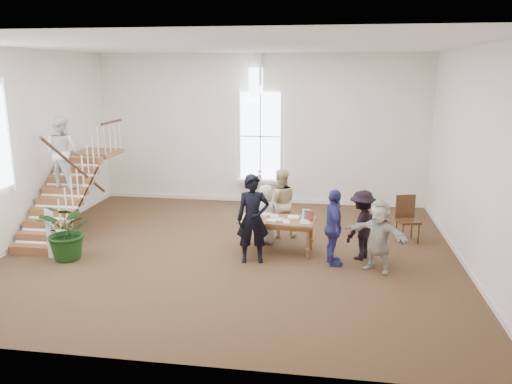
% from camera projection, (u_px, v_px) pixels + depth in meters
% --- Properties ---
extents(ground, '(10.00, 10.00, 0.00)m').
position_uv_depth(ground, '(233.00, 251.00, 11.31)').
color(ground, '#472C1C').
rests_on(ground, ground).
extents(room_shell, '(10.49, 10.00, 10.00)m').
position_uv_depth(room_shell, '(260.00, 190.00, 15.44)').
color(room_shell, silver).
rests_on(room_shell, ground).
extents(staircase, '(1.10, 4.10, 2.92)m').
position_uv_depth(staircase, '(65.00, 170.00, 12.28)').
color(staircase, brown).
rests_on(staircase, ground).
extents(library_table, '(1.71, 0.95, 0.84)m').
position_uv_depth(library_table, '(277.00, 223.00, 11.12)').
color(library_table, brown).
rests_on(library_table, ground).
extents(police_officer, '(0.77, 0.57, 1.91)m').
position_uv_depth(police_officer, '(253.00, 219.00, 10.51)').
color(police_officer, black).
rests_on(police_officer, ground).
extents(elderly_woman, '(0.70, 0.47, 1.41)m').
position_uv_depth(elderly_woman, '(265.00, 214.00, 11.75)').
color(elderly_woman, '#BDB7AF').
rests_on(elderly_woman, ground).
extents(person_yellow, '(0.94, 0.81, 1.69)m').
position_uv_depth(person_yellow, '(280.00, 203.00, 12.15)').
color(person_yellow, '#CEB781').
rests_on(person_yellow, ground).
extents(woman_cluster_a, '(0.58, 1.01, 1.63)m').
position_uv_depth(woman_cluster_a, '(334.00, 228.00, 10.36)').
color(woman_cluster_a, navy).
rests_on(woman_cluster_a, ground).
extents(woman_cluster_b, '(1.01, 1.13, 1.52)m').
position_uv_depth(woman_cluster_b, '(362.00, 225.00, 10.72)').
color(woman_cluster_b, black).
rests_on(woman_cluster_b, ground).
extents(woman_cluster_c, '(1.41, 1.13, 1.50)m').
position_uv_depth(woman_cluster_c, '(379.00, 236.00, 10.05)').
color(woman_cluster_c, beige).
rests_on(woman_cluster_c, ground).
extents(floor_plant, '(1.40, 1.31, 1.28)m').
position_uv_depth(floor_plant, '(68.00, 231.00, 10.71)').
color(floor_plant, '#153812').
rests_on(floor_plant, ground).
extents(side_chair, '(0.59, 0.59, 1.11)m').
position_uv_depth(side_chair, '(407.00, 216.00, 11.90)').
color(side_chair, '#35190E').
rests_on(side_chair, ground).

